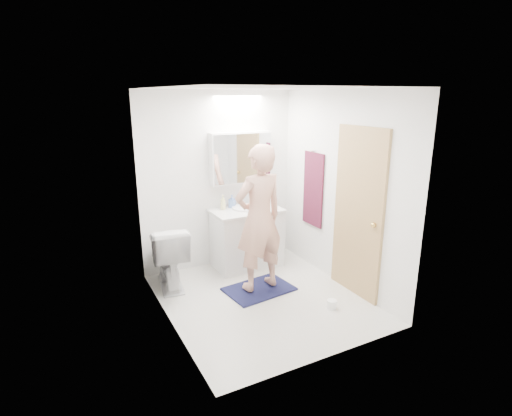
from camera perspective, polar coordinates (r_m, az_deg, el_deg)
floor at (r=4.90m, az=0.86°, el=-12.69°), size 2.50×2.50×0.00m
ceiling at (r=4.31m, az=1.00°, el=16.62°), size 2.50×2.50×0.00m
wall_back at (r=5.55m, az=-5.27°, el=3.92°), size 2.50×0.00×2.50m
wall_front at (r=3.46m, az=10.91°, el=-3.72°), size 2.50×0.00×2.50m
wall_left at (r=4.06m, az=-12.83°, el=-0.88°), size 0.00×2.50×2.50m
wall_right at (r=5.06m, az=11.94°, el=2.46°), size 0.00×2.50×2.50m
vanity_cabinet at (r=5.64m, az=-1.34°, el=-4.41°), size 0.90×0.55×0.78m
countertop at (r=5.51m, az=-1.37°, el=-0.40°), size 0.95×0.58×0.04m
sink_basin at (r=5.53m, az=-1.51°, el=0.02°), size 0.36×0.36×0.03m
faucet at (r=5.67m, az=-2.36°, el=1.12°), size 0.02×0.02×0.16m
medicine_cabinet at (r=5.55m, az=-2.17°, el=7.12°), size 0.88×0.14×0.70m
mirror_panel at (r=5.49m, az=-1.83°, el=7.01°), size 0.84×0.01×0.66m
toilet at (r=5.16m, az=-12.30°, el=-6.58°), size 0.56×0.85×0.81m
bath_rug at (r=5.09m, az=0.43°, el=-11.39°), size 0.86×0.64×0.02m
person at (r=4.74m, az=0.45°, el=-1.51°), size 0.68×0.49×1.76m
door at (r=4.84m, az=14.24°, el=-0.74°), size 0.04×0.80×2.00m
door_knob at (r=4.62m, az=16.28°, el=-2.33°), size 0.06×0.06×0.06m
towel at (r=5.49m, az=8.07°, el=2.62°), size 0.02×0.42×1.00m
towel_hook at (r=5.39m, az=8.18°, el=7.99°), size 0.07×0.02×0.02m
soap_bottle_a at (r=5.50m, az=-4.69°, el=0.80°), size 0.09×0.09×0.20m
soap_bottle_b at (r=5.58m, az=-3.40°, el=0.96°), size 0.12×0.12×0.18m
toothbrush_cup at (r=5.74m, az=0.18°, el=1.01°), size 0.15×0.15×0.10m
toilet_paper_roll at (r=4.76m, az=10.67°, el=-13.24°), size 0.11×0.11×0.10m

